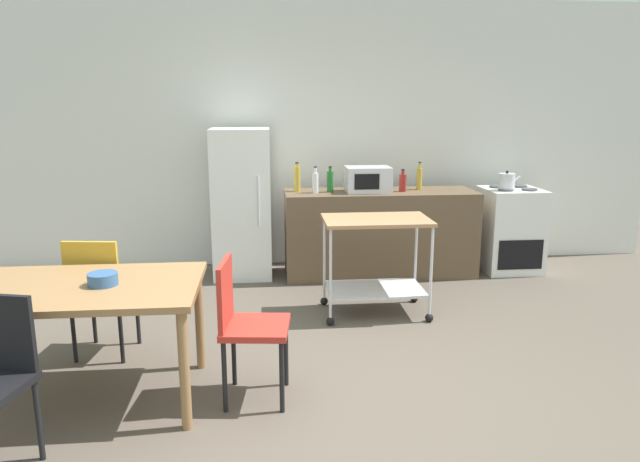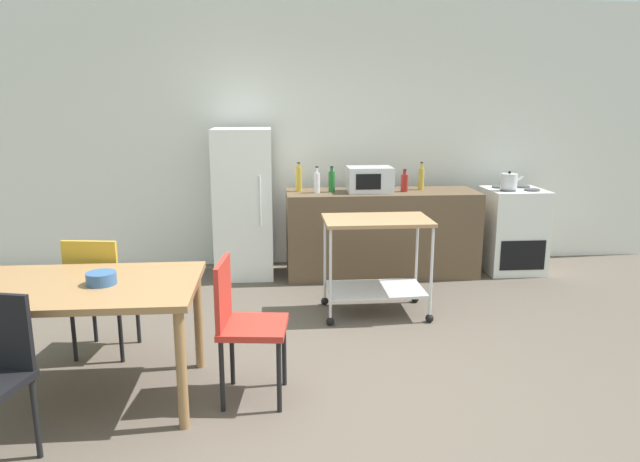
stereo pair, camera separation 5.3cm
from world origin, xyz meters
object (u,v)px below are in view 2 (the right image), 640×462
object	(u,v)px
chair_mustard	(100,288)
bottle_hot_sauce	(404,182)
kettle	(509,181)
dining_table	(72,297)
bottle_sesame_oil	(299,179)
refrigerator	(243,203)
bottle_soy_sauce	(421,178)
stove_oven	(512,230)
microwave	(369,179)
fruit_bowl	(101,278)
bottle_soda	(332,181)
chair_red	(243,319)
kitchen_cart	(376,250)
bottle_sparkling_water	(317,182)

from	to	relation	value
chair_mustard	bottle_hot_sauce	bearing A→B (deg)	-137.60
chair_mustard	kettle	world-z (taller)	kettle
dining_table	bottle_sesame_oil	bearing A→B (deg)	59.85
refrigerator	bottle_sesame_oil	xyz separation A→B (m)	(0.58, -0.03, 0.26)
chair_mustard	bottle_hot_sauce	distance (m)	3.22
kettle	bottle_soy_sauce	bearing A→B (deg)	170.31
stove_oven	bottle_sesame_oil	distance (m)	2.39
refrigerator	microwave	world-z (taller)	refrigerator
fruit_bowl	kettle	xyz separation A→B (m)	(3.51, 2.44, 0.21)
bottle_soda	fruit_bowl	distance (m)	3.01
dining_table	microwave	bearing A→B (deg)	48.00
stove_oven	bottle_soy_sauce	distance (m)	1.17
chair_red	bottle_sesame_oil	world-z (taller)	bottle_sesame_oil
microwave	bottle_hot_sauce	xyz separation A→B (m)	(0.37, -0.00, -0.03)
bottle_sesame_oil	refrigerator	bearing A→B (deg)	176.60
kitchen_cart	refrigerator	bearing A→B (deg)	132.80
kitchen_cart	bottle_sesame_oil	xyz separation A→B (m)	(-0.60, 1.24, 0.46)
microwave	fruit_bowl	size ratio (longest dim) A/B	2.61
stove_oven	bottle_hot_sauce	size ratio (longest dim) A/B	3.95
stove_oven	bottle_soda	size ratio (longest dim) A/B	3.44
kitchen_cart	microwave	world-z (taller)	microwave
stove_oven	chair_mustard	bearing A→B (deg)	-153.92
refrigerator	microwave	bearing A→B (deg)	-6.03
chair_red	bottle_soda	world-z (taller)	bottle_soda
chair_red	stove_oven	size ratio (longest dim) A/B	0.97
bottle_sesame_oil	bottle_soda	size ratio (longest dim) A/B	1.13
chair_red	fruit_bowl	world-z (taller)	chair_red
refrigerator	fruit_bowl	distance (m)	2.72
kitchen_cart	bottle_soy_sauce	world-z (taller)	bottle_soy_sauce
bottle_soda	bottle_soy_sauce	bearing A→B (deg)	5.03
stove_oven	bottle_sparkling_water	size ratio (longest dim) A/B	3.39
bottle_hot_sauce	kettle	world-z (taller)	bottle_hot_sauce
chair_mustard	kitchen_cart	world-z (taller)	chair_mustard
bottle_soda	microwave	bearing A→B (deg)	-3.98
bottle_sesame_oil	fruit_bowl	world-z (taller)	bottle_sesame_oil
stove_oven	microwave	xyz separation A→B (m)	(-1.59, -0.06, 0.58)
bottle_hot_sauce	bottle_soy_sauce	size ratio (longest dim) A/B	0.79
chair_mustard	bottle_soda	distance (m)	2.67
bottle_hot_sauce	chair_red	bearing A→B (deg)	-121.78
chair_red	stove_oven	bearing A→B (deg)	-40.81
refrigerator	kettle	xyz separation A→B (m)	(2.78, -0.18, 0.23)
stove_oven	bottle_soda	distance (m)	2.06
microwave	kitchen_cart	bearing A→B (deg)	-96.24
dining_table	microwave	size ratio (longest dim) A/B	3.26
bottle_sesame_oil	bottle_hot_sauce	size ratio (longest dim) A/B	1.30
stove_oven	microwave	size ratio (longest dim) A/B	2.00
bottle_sesame_oil	fruit_bowl	distance (m)	2.91
kettle	dining_table	bearing A→B (deg)	-146.73
chair_red	bottle_sesame_oil	size ratio (longest dim) A/B	2.94
bottle_sparkling_water	bottle_soy_sauce	xyz separation A→B (m)	(1.12, 0.12, 0.01)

